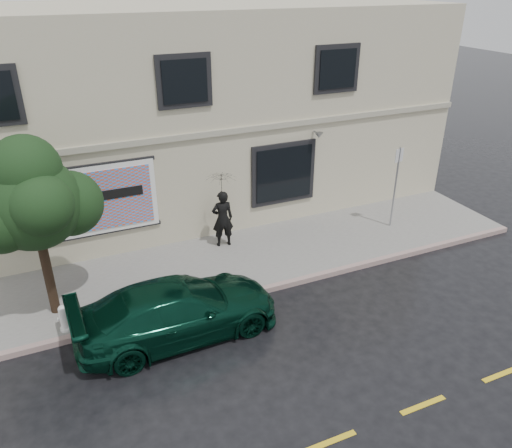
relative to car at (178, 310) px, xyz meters
name	(u,v)px	position (x,y,z in m)	size (l,w,h in m)	color
ground	(256,333)	(1.72, -0.72, -0.71)	(90.00, 90.00, 0.00)	black
sidewalk	(212,266)	(1.72, 2.53, -0.64)	(20.00, 3.50, 0.15)	gray
curb	(233,298)	(1.72, 0.78, -0.64)	(20.00, 0.18, 0.16)	gray
road_marking	(330,442)	(1.72, -4.22, -0.70)	(19.00, 0.12, 0.01)	gold
building	(155,109)	(1.72, 8.28, 2.79)	(20.00, 8.12, 7.00)	#BDB098
billboard	(83,203)	(-1.48, 4.20, 1.34)	(4.30, 0.16, 2.20)	white
car	(178,310)	(0.00, 0.00, 0.00)	(2.16, 4.88, 1.42)	black
pedestrian	(223,219)	(2.47, 3.53, 0.36)	(0.67, 0.44, 1.85)	black
umbrella	(221,180)	(2.47, 3.53, 1.66)	(1.00, 1.00, 0.74)	black
street_tree	(33,204)	(-2.69, 1.98, 2.45)	(2.22, 2.22, 4.15)	#312315
fire_hydrant	(64,318)	(-2.53, 1.08, -0.22)	(0.29, 0.27, 0.70)	white
sign_pole	(396,180)	(8.18, 2.48, 1.10)	(0.34, 0.08, 2.79)	#9D9FA5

